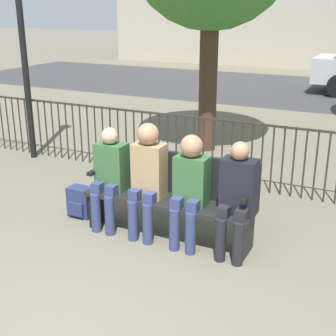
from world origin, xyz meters
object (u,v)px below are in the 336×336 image
object	(u,v)px
park_bench	(171,192)
seated_person_1	(147,174)
seated_person_0	(110,174)
seated_person_2	(190,184)
seated_person_3	(237,195)
backpack	(81,202)

from	to	relation	value
park_bench	seated_person_1	size ratio (longest dim) A/B	1.48
seated_person_0	seated_person_2	world-z (taller)	seated_person_2
seated_person_3	backpack	distance (m)	2.01
seated_person_2	seated_person_3	xyz separation A→B (m)	(0.50, -0.00, -0.02)
seated_person_0	seated_person_1	world-z (taller)	seated_person_1
seated_person_3	backpack	size ratio (longest dim) A/B	3.29
seated_person_0	backpack	xyz separation A→B (m)	(-0.49, 0.09, -0.47)
seated_person_2	backpack	bearing A→B (deg)	176.63
backpack	seated_person_2	bearing A→B (deg)	-3.37
seated_person_1	backpack	size ratio (longest dim) A/B	3.49
park_bench	seated_person_2	bearing A→B (deg)	-25.68
backpack	seated_person_3	bearing A→B (deg)	-2.52
park_bench	backpack	xyz separation A→B (m)	(-1.18, -0.04, -0.32)
park_bench	seated_person_0	bearing A→B (deg)	-169.20
backpack	park_bench	bearing A→B (deg)	2.18
seated_person_3	backpack	bearing A→B (deg)	177.48
seated_person_2	backpack	world-z (taller)	seated_person_2
park_bench	seated_person_3	bearing A→B (deg)	-9.62
seated_person_1	seated_person_0	bearing A→B (deg)	-179.33
park_bench	backpack	bearing A→B (deg)	-177.82
seated_person_0	seated_person_2	size ratio (longest dim) A/B	0.97
seated_person_1	backpack	bearing A→B (deg)	175.12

